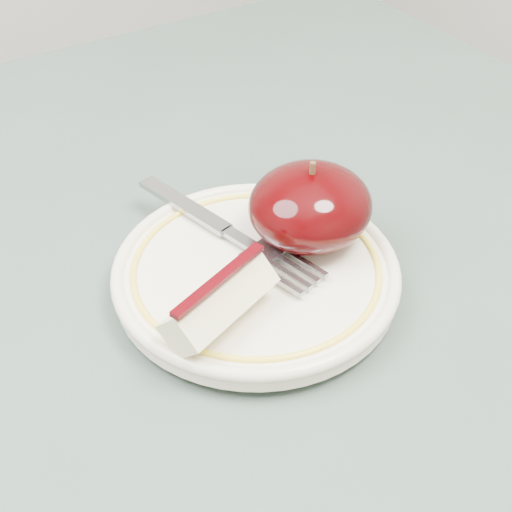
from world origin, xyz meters
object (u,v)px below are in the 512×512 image
plate (256,272)px  apple_half (310,206)px  table (209,433)px  fork (228,232)px

plate → apple_half: (0.05, 0.01, 0.03)m
table → fork: (0.06, 0.06, 0.11)m
plate → fork: bearing=89.2°
table → plate: 0.12m
table → plate: size_ratio=4.84×
plate → apple_half: bearing=9.6°
plate → fork: fork is taller
apple_half → plate: bearing=-170.4°
apple_half → fork: size_ratio=0.51×
table → apple_half: 0.17m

